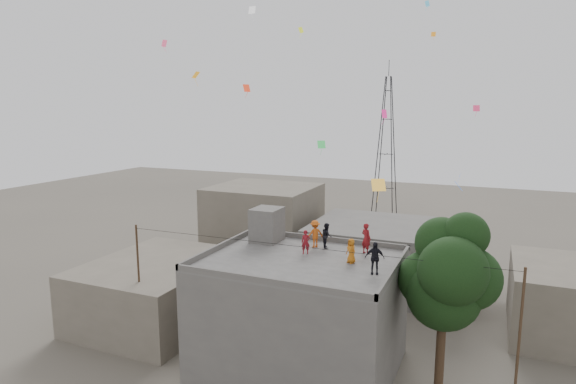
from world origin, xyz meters
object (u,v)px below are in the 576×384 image
at_px(tree, 449,275).
at_px(transmission_tower, 386,147).
at_px(person_dark_adult, 375,258).
at_px(person_red_adult, 366,239).
at_px(stair_head_box, 267,225).

distance_m(tree, transmission_tower, 41.12).
bearing_deg(tree, person_dark_adult, -159.84).
bearing_deg(person_dark_adult, tree, 4.99).
relative_size(person_red_adult, person_dark_adult, 1.07).
distance_m(transmission_tower, person_dark_adult, 41.47).
relative_size(stair_head_box, transmission_tower, 0.10).
bearing_deg(tree, stair_head_box, 169.26).
height_order(tree, person_dark_adult, tree).
height_order(transmission_tower, person_red_adult, transmission_tower).
bearing_deg(person_red_adult, transmission_tower, -49.13).
height_order(stair_head_box, transmission_tower, transmission_tower).
bearing_deg(transmission_tower, tree, -73.91).
xyz_separation_m(stair_head_box, person_dark_adult, (7.26, -3.22, -0.21)).
height_order(stair_head_box, tree, tree).
height_order(tree, transmission_tower, transmission_tower).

